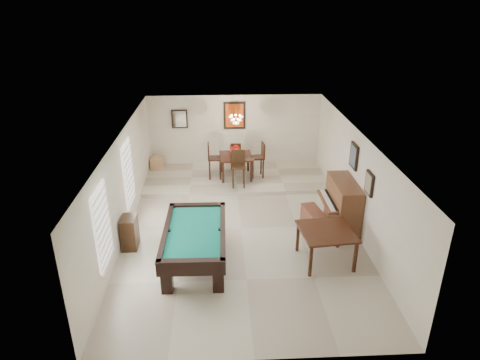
{
  "coord_description": "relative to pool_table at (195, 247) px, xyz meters",
  "views": [
    {
      "loc": [
        -0.53,
        -9.97,
        5.8
      ],
      "look_at": [
        0.0,
        0.6,
        1.15
      ],
      "focal_mm": 32.0,
      "sensor_mm": 36.0,
      "label": 1
    }
  ],
  "objects": [
    {
      "name": "dining_chair_north",
      "position": [
        1.17,
        5.55,
        0.17
      ],
      "size": [
        0.38,
        0.38,
        0.96
      ],
      "primitive_type": null,
      "rotation": [
        0.0,
        0.0,
        3.07
      ],
      "color": "black",
      "rests_on": "dining_step"
    },
    {
      "name": "back_painting",
      "position": [
        1.14,
        6.0,
        1.47
      ],
      "size": [
        0.75,
        0.06,
        0.95
      ],
      "primitive_type": "cube",
      "color": "#D84C14",
      "rests_on": "wall_back"
    },
    {
      "name": "wall_front",
      "position": [
        1.14,
        -2.96,
        0.87
      ],
      "size": [
        6.0,
        0.04,
        2.6
      ],
      "primitive_type": "cube",
      "color": "silver",
      "rests_on": "ground_plane"
    },
    {
      "name": "ground_plane",
      "position": [
        1.14,
        1.54,
        -0.44
      ],
      "size": [
        6.0,
        9.0,
        0.02
      ],
      "primitive_type": "cube",
      "color": "beige"
    },
    {
      "name": "right_picture_lower",
      "position": [
        4.1,
        0.54,
        1.27
      ],
      "size": [
        0.06,
        0.45,
        0.55
      ],
      "primitive_type": "cube",
      "color": "gray",
      "rests_on": "wall_right"
    },
    {
      "name": "dining_chair_west",
      "position": [
        0.44,
        4.74,
        0.28
      ],
      "size": [
        0.45,
        0.45,
        1.18
      ],
      "primitive_type": null,
      "rotation": [
        0.0,
        0.0,
        1.59
      ],
      "color": "black",
      "rests_on": "dining_step"
    },
    {
      "name": "pool_table",
      "position": [
        0.0,
        0.0,
        0.0
      ],
      "size": [
        1.43,
        2.6,
        0.86
      ],
      "primitive_type": null,
      "rotation": [
        0.0,
        0.0,
        -0.01
      ],
      "color": "black",
      "rests_on": "ground_plane"
    },
    {
      "name": "dining_table",
      "position": [
        1.14,
        4.77,
        0.13
      ],
      "size": [
        1.11,
        1.11,
        0.88
      ],
      "primitive_type": null,
      "rotation": [
        0.0,
        0.0,
        0.05
      ],
      "color": "black",
      "rests_on": "dining_step"
    },
    {
      "name": "upright_piano",
      "position": [
        3.68,
        1.49,
        0.23
      ],
      "size": [
        0.89,
        1.58,
        1.32
      ],
      "primitive_type": null,
      "color": "brown",
      "rests_on": "ground_plane"
    },
    {
      "name": "ceiling",
      "position": [
        1.14,
        1.54,
        2.17
      ],
      "size": [
        6.0,
        9.0,
        0.04
      ],
      "primitive_type": "cube",
      "color": "white",
      "rests_on": "wall_back"
    },
    {
      "name": "back_mirror",
      "position": [
        -0.76,
        6.0,
        1.37
      ],
      "size": [
        0.55,
        0.06,
        0.65
      ],
      "primitive_type": "cube",
      "color": "white",
      "rests_on": "wall_back"
    },
    {
      "name": "square_table",
      "position": [
        3.02,
        -0.07,
        -0.02
      ],
      "size": [
        1.3,
        1.3,
        0.82
      ],
      "primitive_type": null,
      "rotation": [
        0.0,
        0.0,
        0.1
      ],
      "color": "black",
      "rests_on": "ground_plane"
    },
    {
      "name": "wall_back",
      "position": [
        1.14,
        6.04,
        0.87
      ],
      "size": [
        6.0,
        0.04,
        2.6
      ],
      "primitive_type": "cube",
      "color": "silver",
      "rests_on": "ground_plane"
    },
    {
      "name": "corner_bench",
      "position": [
        -1.59,
        5.62,
        -0.1
      ],
      "size": [
        0.45,
        0.53,
        0.42
      ],
      "primitive_type": "cube",
      "rotation": [
        0.0,
        0.0,
        -0.18
      ],
      "color": "tan",
      "rests_on": "dining_step"
    },
    {
      "name": "wall_left",
      "position": [
        -1.86,
        1.54,
        0.87
      ],
      "size": [
        0.04,
        9.0,
        2.6
      ],
      "primitive_type": "cube",
      "color": "silver",
      "rests_on": "ground_plane"
    },
    {
      "name": "piano_bench",
      "position": [
        3.06,
        1.42,
        -0.16
      ],
      "size": [
        0.55,
        1.03,
        0.55
      ],
      "primitive_type": "cube",
      "rotation": [
        0.0,
        0.0,
        0.17
      ],
      "color": "brown",
      "rests_on": "ground_plane"
    },
    {
      "name": "chandelier",
      "position": [
        1.14,
        4.74,
        1.77
      ],
      "size": [
        0.44,
        0.44,
        0.6
      ],
      "primitive_type": null,
      "color": "#FFE5B2",
      "rests_on": "ceiling"
    },
    {
      "name": "window_left_front",
      "position": [
        -1.83,
        -0.66,
        0.97
      ],
      "size": [
        0.06,
        1.0,
        1.7
      ],
      "primitive_type": "cube",
      "color": "white",
      "rests_on": "wall_left"
    },
    {
      "name": "wall_right",
      "position": [
        4.14,
        1.54,
        0.87
      ],
      "size": [
        0.04,
        9.0,
        2.6
      ],
      "primitive_type": "cube",
      "color": "silver",
      "rests_on": "ground_plane"
    },
    {
      "name": "apothecary_chest",
      "position": [
        -1.64,
        0.76,
        -0.02
      ],
      "size": [
        0.36,
        0.54,
        0.82
      ],
      "primitive_type": "cube",
      "color": "black",
      "rests_on": "ground_plane"
    },
    {
      "name": "window_left_rear",
      "position": [
        -1.83,
        2.14,
        0.97
      ],
      "size": [
        0.06,
        1.0,
        1.7
      ],
      "primitive_type": "cube",
      "color": "white",
      "rests_on": "wall_left"
    },
    {
      "name": "dining_chair_south",
      "position": [
        1.18,
        4.0,
        0.27
      ],
      "size": [
        0.44,
        0.44,
        1.16
      ],
      "primitive_type": null,
      "rotation": [
        0.0,
        0.0,
        -0.01
      ],
      "color": "black",
      "rests_on": "dining_step"
    },
    {
      "name": "dining_chair_east",
      "position": [
        1.84,
        4.76,
        0.28
      ],
      "size": [
        0.48,
        0.48,
        1.18
      ],
      "primitive_type": null,
      "rotation": [
        0.0,
        0.0,
        -1.46
      ],
      "color": "black",
      "rests_on": "dining_step"
    },
    {
      "name": "right_picture_upper",
      "position": [
        4.1,
        1.84,
        1.47
      ],
      "size": [
        0.06,
        0.55,
        0.65
      ],
      "primitive_type": "cube",
      "color": "slate",
      "rests_on": "wall_right"
    },
    {
      "name": "dining_step",
      "position": [
        1.14,
        4.79,
        -0.37
      ],
      "size": [
        6.0,
        2.5,
        0.12
      ],
      "primitive_type": "cube",
      "color": "beige",
      "rests_on": "ground_plane"
    },
    {
      "name": "flower_vase",
      "position": [
        1.14,
        4.77,
        0.69
      ],
      "size": [
        0.18,
        0.18,
        0.25
      ],
      "primitive_type": null,
      "rotation": [
        0.0,
        0.0,
        0.24
      ],
      "color": "#AB0E0E",
      "rests_on": "dining_table"
    }
  ]
}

